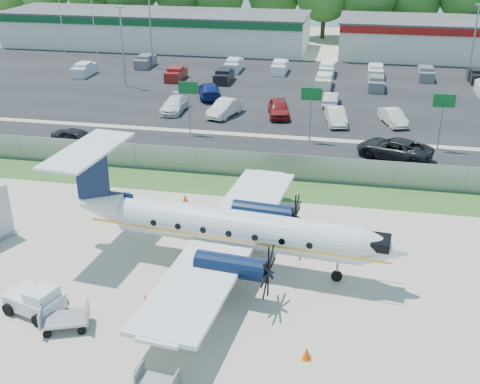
% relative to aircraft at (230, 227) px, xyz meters
% --- Properties ---
extents(ground, '(170.00, 170.00, 0.00)m').
position_rel_aircraft_xyz_m(ground, '(-0.36, -1.09, -2.36)').
color(ground, '#B2A997').
rests_on(ground, ground).
extents(grass_verge, '(170.00, 4.00, 0.02)m').
position_rel_aircraft_xyz_m(grass_verge, '(-0.36, 10.91, -2.35)').
color(grass_verge, '#2D561E').
rests_on(grass_verge, ground).
extents(access_road, '(170.00, 8.00, 0.02)m').
position_rel_aircraft_xyz_m(access_road, '(-0.36, 17.91, -2.34)').
color(access_road, black).
rests_on(access_road, ground).
extents(parking_lot, '(170.00, 32.00, 0.02)m').
position_rel_aircraft_xyz_m(parking_lot, '(-0.36, 38.91, -2.34)').
color(parking_lot, black).
rests_on(parking_lot, ground).
extents(perimeter_fence, '(120.00, 0.06, 1.99)m').
position_rel_aircraft_xyz_m(perimeter_fence, '(-0.36, 12.91, -1.35)').
color(perimeter_fence, gray).
rests_on(perimeter_fence, ground).
extents(building_west, '(46.40, 12.40, 5.24)m').
position_rel_aircraft_xyz_m(building_west, '(-24.36, 60.89, 0.28)').
color(building_west, silver).
rests_on(building_west, ground).
extents(sign_left, '(1.80, 0.26, 5.00)m').
position_rel_aircraft_xyz_m(sign_left, '(-8.36, 21.82, 1.26)').
color(sign_left, gray).
rests_on(sign_left, ground).
extents(sign_mid, '(1.80, 0.26, 5.00)m').
position_rel_aircraft_xyz_m(sign_mid, '(2.64, 21.82, 1.26)').
color(sign_mid, gray).
rests_on(sign_mid, ground).
extents(sign_right, '(1.80, 0.26, 5.00)m').
position_rel_aircraft_xyz_m(sign_right, '(13.64, 21.82, 1.26)').
color(sign_right, gray).
rests_on(sign_right, ground).
extents(flagpole_west, '(1.06, 0.12, 10.00)m').
position_rel_aircraft_xyz_m(flagpole_west, '(-36.29, 53.91, 3.29)').
color(flagpole_west, silver).
rests_on(flagpole_west, ground).
extents(flagpole_east, '(1.06, 0.12, 10.00)m').
position_rel_aircraft_xyz_m(flagpole_east, '(-31.29, 53.91, 3.29)').
color(flagpole_east, silver).
rests_on(flagpole_east, ground).
extents(light_pole_nw, '(0.90, 0.35, 9.09)m').
position_rel_aircraft_xyz_m(light_pole_nw, '(-20.36, 36.91, 2.88)').
color(light_pole_nw, gray).
rests_on(light_pole_nw, ground).
extents(light_pole_sw, '(0.90, 0.35, 9.09)m').
position_rel_aircraft_xyz_m(light_pole_sw, '(-20.36, 46.91, 2.88)').
color(light_pole_sw, gray).
rests_on(light_pole_sw, ground).
extents(light_pole_se, '(0.90, 0.35, 9.09)m').
position_rel_aircraft_xyz_m(light_pole_se, '(19.64, 46.91, 2.88)').
color(light_pole_se, gray).
rests_on(light_pole_se, ground).
extents(tree_line, '(112.00, 6.00, 14.00)m').
position_rel_aircraft_xyz_m(tree_line, '(-0.36, 72.91, -2.36)').
color(tree_line, '#275F1C').
rests_on(tree_line, ground).
extents(aircraft, '(19.84, 19.53, 6.10)m').
position_rel_aircraft_xyz_m(aircraft, '(0.00, 0.00, 0.00)').
color(aircraft, silver).
rests_on(aircraft, ground).
extents(pushback_tug, '(3.10, 2.62, 1.48)m').
position_rel_aircraft_xyz_m(pushback_tug, '(-8.53, -6.40, -1.65)').
color(pushback_tug, silver).
rests_on(pushback_tug, ground).
extents(baggage_cart_near, '(1.83, 1.19, 0.92)m').
position_rel_aircraft_xyz_m(baggage_cart_near, '(-0.91, -10.39, -1.93)').
color(baggage_cart_near, gray).
rests_on(baggage_cart_near, ground).
extents(baggage_cart_far, '(2.61, 2.07, 1.19)m').
position_rel_aircraft_xyz_m(baggage_cart_far, '(-6.57, -7.33, -1.80)').
color(baggage_cart_far, gray).
rests_on(baggage_cart_far, ground).
extents(cone_nose, '(0.43, 0.43, 0.62)m').
position_rel_aircraft_xyz_m(cone_nose, '(5.08, -7.34, -2.06)').
color(cone_nose, '#EE4807').
rests_on(cone_nose, ground).
extents(cone_port_wing, '(0.35, 0.35, 0.50)m').
position_rel_aircraft_xyz_m(cone_port_wing, '(-3.47, -4.63, -2.12)').
color(cone_port_wing, '#EE4807').
rests_on(cone_port_wing, ground).
extents(cone_starboard_wing, '(0.35, 0.35, 0.50)m').
position_rel_aircraft_xyz_m(cone_starboard_wing, '(-4.81, 7.65, -2.12)').
color(cone_starboard_wing, '#EE4807').
rests_on(cone_starboard_wing, ground).
extents(road_car_west, '(5.33, 3.34, 1.69)m').
position_rel_aircraft_xyz_m(road_car_west, '(-16.70, 16.15, -2.36)').
color(road_car_west, black).
rests_on(road_car_west, ground).
extents(road_car_mid, '(6.76, 4.98, 1.71)m').
position_rel_aircraft_xyz_m(road_car_mid, '(9.83, 18.87, -2.36)').
color(road_car_mid, black).
rests_on(road_car_mid, ground).
extents(parked_car_a, '(2.08, 5.10, 1.48)m').
position_rel_aircraft_xyz_m(parked_car_a, '(-11.70, 28.14, -2.36)').
color(parked_car_a, silver).
rests_on(parked_car_a, ground).
extents(parked_car_b, '(3.08, 5.26, 1.64)m').
position_rel_aircraft_xyz_m(parked_car_b, '(-6.33, 27.71, -2.36)').
color(parked_car_b, beige).
rests_on(parked_car_b, ground).
extents(parked_car_c, '(2.94, 5.25, 1.69)m').
position_rel_aircraft_xyz_m(parked_car_c, '(-1.01, 28.54, -2.36)').
color(parked_car_c, maroon).
rests_on(parked_car_c, ground).
extents(parked_car_d, '(2.50, 4.92, 1.55)m').
position_rel_aircraft_xyz_m(parked_car_d, '(4.69, 27.22, -2.36)').
color(parked_car_d, beige).
rests_on(parked_car_d, ground).
extents(parked_car_e, '(2.93, 4.68, 1.46)m').
position_rel_aircraft_xyz_m(parked_car_e, '(10.10, 28.11, -2.36)').
color(parked_car_e, beige).
rests_on(parked_car_e, ground).
extents(parked_car_f, '(3.89, 6.04, 1.63)m').
position_rel_aircraft_xyz_m(parked_car_f, '(-9.49, 34.03, -2.36)').
color(parked_car_f, navy).
rests_on(parked_car_f, ground).
extents(parked_car_g, '(1.63, 4.34, 1.42)m').
position_rel_aircraft_xyz_m(parked_car_g, '(3.90, 33.55, -2.36)').
color(parked_car_g, silver).
rests_on(parked_car_g, ground).
extents(far_parking_rows, '(56.00, 10.00, 1.60)m').
position_rel_aircraft_xyz_m(far_parking_rows, '(-0.36, 43.91, -2.36)').
color(far_parking_rows, gray).
rests_on(far_parking_rows, ground).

